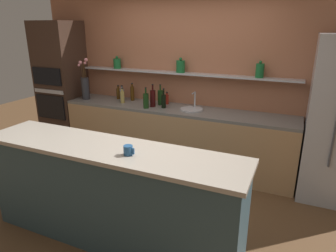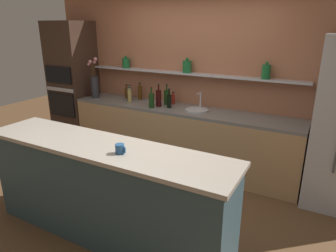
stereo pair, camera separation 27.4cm
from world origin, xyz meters
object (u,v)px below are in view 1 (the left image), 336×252
at_px(sink_fixture, 192,108).
at_px(bottle_sauce_9, 123,96).
at_px(bottle_wine_4, 146,101).
at_px(bottle_spirit_7, 132,93).
at_px(flower_vase, 85,86).
at_px(bottle_sauce_1, 167,99).
at_px(bottle_wine_3, 160,97).
at_px(bottle_spirit_8, 122,95).
at_px(bottle_spirit_5, 122,97).
at_px(bottle_spirit_0, 118,93).
at_px(bottle_wine_2, 164,101).
at_px(oven_tower, 62,86).
at_px(coffee_mug, 128,150).
at_px(bottle_wine_6, 153,98).

distance_m(sink_fixture, bottle_sauce_9, 1.25).
height_order(bottle_wine_4, bottle_spirit_7, bottle_wine_4).
bearing_deg(flower_vase, bottle_sauce_1, 9.86).
relative_size(bottle_wine_3, bottle_spirit_8, 1.23).
bearing_deg(bottle_spirit_5, bottle_sauce_9, 122.26).
bearing_deg(sink_fixture, bottle_spirit_0, 173.47).
height_order(sink_fixture, bottle_wine_2, bottle_wine_2).
bearing_deg(bottle_spirit_7, sink_fixture, -8.16).
bearing_deg(sink_fixture, flower_vase, -177.46).
bearing_deg(bottle_spirit_7, bottle_spirit_5, -103.54).
bearing_deg(bottle_spirit_5, bottle_spirit_0, 134.87).
relative_size(bottle_wine_3, bottle_wine_4, 1.02).
bearing_deg(oven_tower, coffee_mug, -37.60).
height_order(bottle_spirit_0, bottle_spirit_5, bottle_spirit_5).
bearing_deg(bottle_spirit_7, bottle_wine_6, -24.34).
height_order(bottle_sauce_1, bottle_wine_6, bottle_wine_6).
height_order(bottle_sauce_1, bottle_sauce_9, bottle_sauce_1).
xyz_separation_m(bottle_wine_6, bottle_spirit_8, (-0.60, 0.09, -0.02)).
xyz_separation_m(bottle_spirit_5, coffee_mug, (1.26, -1.90, 0.04)).
xyz_separation_m(sink_fixture, bottle_spirit_5, (-1.15, -0.06, 0.08)).
bearing_deg(bottle_spirit_0, bottle_spirit_7, 0.17).
distance_m(bottle_wine_2, bottle_wine_4, 0.26).
bearing_deg(bottle_wine_2, flower_vase, -179.30).
distance_m(sink_fixture, bottle_sauce_1, 0.50).
bearing_deg(bottle_wine_6, bottle_sauce_9, 165.81).
relative_size(bottle_spirit_0, bottle_sauce_1, 1.19).
height_order(bottle_sauce_1, coffee_mug, bottle_sauce_1).
height_order(bottle_wine_2, bottle_spirit_5, bottle_wine_2).
height_order(flower_vase, bottle_sauce_1, flower_vase).
distance_m(bottle_spirit_0, bottle_spirit_7, 0.27).
height_order(bottle_wine_3, bottle_spirit_8, bottle_wine_3).
bearing_deg(sink_fixture, bottle_wine_6, -174.11).
bearing_deg(bottle_wine_4, bottle_spirit_8, 158.50).
height_order(sink_fixture, coffee_mug, sink_fixture).
bearing_deg(bottle_spirit_5, bottle_spirit_8, 124.62).
xyz_separation_m(bottle_spirit_0, bottle_spirit_7, (0.27, 0.00, 0.03)).
xyz_separation_m(bottle_spirit_0, bottle_sauce_1, (0.89, 0.00, -0.01)).
height_order(flower_vase, bottle_spirit_8, flower_vase).
height_order(bottle_spirit_0, bottle_sauce_9, bottle_spirit_0).
xyz_separation_m(bottle_spirit_0, bottle_spirit_8, (0.15, -0.13, 0.01)).
distance_m(sink_fixture, bottle_spirit_0, 1.38).
relative_size(bottle_spirit_7, bottle_sauce_9, 1.65).
height_order(bottle_spirit_0, bottle_wine_3, bottle_wine_3).
distance_m(flower_vase, sink_fixture, 1.86).
distance_m(bottle_spirit_0, bottle_spirit_8, 0.20).
relative_size(sink_fixture, bottle_spirit_8, 1.28).
xyz_separation_m(sink_fixture, bottle_sauce_1, (-0.47, 0.16, 0.06)).
bearing_deg(bottle_wine_6, bottle_spirit_5, 179.86).
height_order(bottle_wine_4, coffee_mug, bottle_wine_4).
bearing_deg(bottle_sauce_1, sink_fixture, -18.32).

